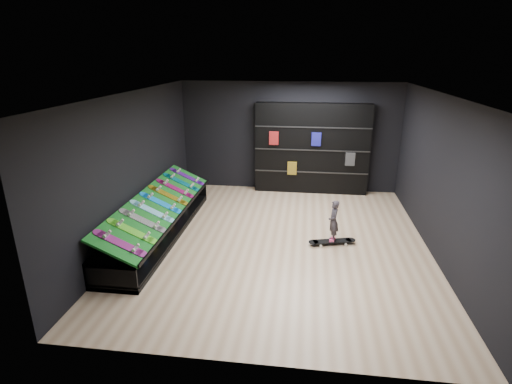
# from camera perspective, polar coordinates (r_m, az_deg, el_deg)

# --- Properties ---
(floor) EXTENTS (6.00, 7.00, 0.01)m
(floor) POSITION_cam_1_polar(r_m,az_deg,el_deg) (8.38, 3.24, -7.07)
(floor) COLOR tan
(floor) RESTS_ON ground
(ceiling) EXTENTS (6.00, 7.00, 0.01)m
(ceiling) POSITION_cam_1_polar(r_m,az_deg,el_deg) (7.55, 3.68, 13.82)
(ceiling) COLOR white
(ceiling) RESTS_ON ground
(wall_back) EXTENTS (6.00, 0.02, 3.00)m
(wall_back) POSITION_cam_1_polar(r_m,az_deg,el_deg) (11.23, 4.77, 7.82)
(wall_back) COLOR black
(wall_back) RESTS_ON ground
(wall_front) EXTENTS (6.00, 0.02, 3.00)m
(wall_front) POSITION_cam_1_polar(r_m,az_deg,el_deg) (4.59, 0.20, -9.48)
(wall_front) COLOR black
(wall_front) RESTS_ON ground
(wall_left) EXTENTS (0.02, 7.00, 3.00)m
(wall_left) POSITION_cam_1_polar(r_m,az_deg,el_deg) (8.56, -17.04, 3.44)
(wall_left) COLOR black
(wall_left) RESTS_ON ground
(wall_right) EXTENTS (0.02, 7.00, 3.00)m
(wall_right) POSITION_cam_1_polar(r_m,az_deg,el_deg) (8.20, 24.85, 1.80)
(wall_right) COLOR black
(wall_right) RESTS_ON ground
(display_rack) EXTENTS (0.90, 4.50, 0.50)m
(display_rack) POSITION_cam_1_polar(r_m,az_deg,el_deg) (8.80, -13.57, -4.47)
(display_rack) COLOR black
(display_rack) RESTS_ON ground
(turf_ramp) EXTENTS (0.92, 4.50, 0.46)m
(turf_ramp) POSITION_cam_1_polar(r_m,az_deg,el_deg) (8.61, -13.50, -1.68)
(turf_ramp) COLOR #0D5415
(turf_ramp) RESTS_ON display_rack
(back_shelving) EXTENTS (3.08, 0.36, 2.47)m
(back_shelving) POSITION_cam_1_polar(r_m,az_deg,el_deg) (11.09, 7.97, 6.15)
(back_shelving) COLOR black
(back_shelving) RESTS_ON ground
(floor_skateboard) EXTENTS (1.00, 0.46, 0.09)m
(floor_skateboard) POSITION_cam_1_polar(r_m,az_deg,el_deg) (8.37, 10.81, -7.11)
(floor_skateboard) COLOR black
(floor_skateboard) RESTS_ON ground
(child) EXTENTS (0.15, 0.21, 0.52)m
(child) POSITION_cam_1_polar(r_m,az_deg,el_deg) (8.24, 10.94, -5.19)
(child) COLOR black
(child) RESTS_ON floor_skateboard
(display_board_0) EXTENTS (0.93, 0.22, 0.50)m
(display_board_0) POSITION_cam_1_polar(r_m,az_deg,el_deg) (7.00, -18.82, -6.95)
(display_board_0) COLOR #2626BF
(display_board_0) RESTS_ON turf_ramp
(display_board_1) EXTENTS (0.93, 0.22, 0.50)m
(display_board_1) POSITION_cam_1_polar(r_m,az_deg,el_deg) (7.39, -17.25, -5.37)
(display_board_1) COLOR green
(display_board_1) RESTS_ON turf_ramp
(display_board_2) EXTENTS (0.93, 0.22, 0.50)m
(display_board_2) POSITION_cam_1_polar(r_m,az_deg,el_deg) (7.78, -15.84, -3.96)
(display_board_2) COLOR black
(display_board_2) RESTS_ON turf_ramp
(display_board_3) EXTENTS (0.93, 0.22, 0.50)m
(display_board_3) POSITION_cam_1_polar(r_m,az_deg,el_deg) (8.19, -14.57, -2.68)
(display_board_3) COLOR #0CB2E5
(display_board_3) RESTS_ON turf_ramp
(display_board_4) EXTENTS (0.93, 0.22, 0.50)m
(display_board_4) POSITION_cam_1_polar(r_m,az_deg,el_deg) (8.60, -13.43, -1.52)
(display_board_4) COLOR blue
(display_board_4) RESTS_ON turf_ramp
(display_board_5) EXTENTS (0.93, 0.22, 0.50)m
(display_board_5) POSITION_cam_1_polar(r_m,az_deg,el_deg) (9.02, -12.39, -0.46)
(display_board_5) COLOR yellow
(display_board_5) RESTS_ON turf_ramp
(display_board_6) EXTENTS (0.93, 0.22, 0.50)m
(display_board_6) POSITION_cam_1_polar(r_m,az_deg,el_deg) (9.44, -11.45, 0.50)
(display_board_6) COLOR #E5198C
(display_board_6) RESTS_ON turf_ramp
(display_board_7) EXTENTS (0.93, 0.22, 0.50)m
(display_board_7) POSITION_cam_1_polar(r_m,az_deg,el_deg) (9.87, -10.58, 1.38)
(display_board_7) COLOR #0C8C99
(display_board_7) RESTS_ON turf_ramp
(display_board_8) EXTENTS (0.93, 0.22, 0.50)m
(display_board_8) POSITION_cam_1_polar(r_m,az_deg,el_deg) (10.30, -9.79, 2.18)
(display_board_8) COLOR purple
(display_board_8) RESTS_ON turf_ramp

